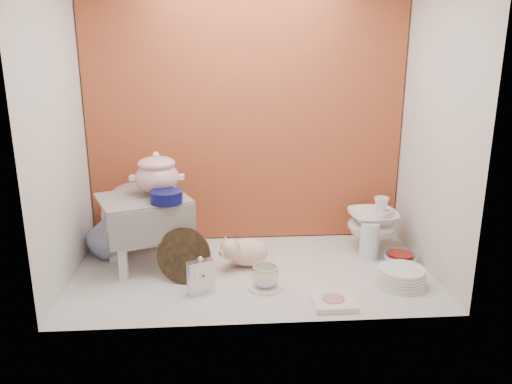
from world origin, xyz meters
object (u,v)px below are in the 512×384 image
at_px(step_stool, 145,231).
at_px(floral_platter, 135,216).
at_px(gold_rim_teacup, 265,276).
at_px(mantel_clock, 201,275).
at_px(porcelain_tower, 372,224).
at_px(blue_white_vase, 110,233).
at_px(plush_pig, 248,251).
at_px(dinner_plate_stack, 401,277).
at_px(soup_tureen, 157,173).
at_px(crystal_bowl, 400,259).

relative_size(step_stool, floral_platter, 1.13).
bearing_deg(gold_rim_teacup, floral_platter, 140.78).
xyz_separation_m(mantel_clock, porcelain_tower, (0.94, 0.45, 0.07)).
bearing_deg(blue_white_vase, porcelain_tower, -0.99).
distance_m(plush_pig, dinner_plate_stack, 0.78).
height_order(step_stool, porcelain_tower, step_stool).
height_order(mantel_clock, plush_pig, mantel_clock).
relative_size(blue_white_vase, dinner_plate_stack, 1.12).
height_order(dinner_plate_stack, porcelain_tower, porcelain_tower).
bearing_deg(mantel_clock, blue_white_vase, 112.01).
height_order(mantel_clock, gold_rim_teacup, mantel_clock).
xyz_separation_m(step_stool, porcelain_tower, (1.24, 0.11, -0.03)).
relative_size(soup_tureen, mantel_clock, 1.47).
bearing_deg(plush_pig, mantel_clock, -135.79).
bearing_deg(gold_rim_teacup, blue_white_vase, 151.01).
height_order(blue_white_vase, porcelain_tower, porcelain_tower).
bearing_deg(dinner_plate_stack, blue_white_vase, 162.36).
relative_size(blue_white_vase, porcelain_tower, 0.85).
bearing_deg(plush_pig, step_stool, 167.33).
bearing_deg(blue_white_vase, crystal_bowl, -8.18).
bearing_deg(gold_rim_teacup, mantel_clock, -175.26).
height_order(step_stool, mantel_clock, step_stool).
distance_m(step_stool, plush_pig, 0.54).
bearing_deg(blue_white_vase, step_stool, -32.12).
height_order(step_stool, plush_pig, step_stool).
relative_size(step_stool, porcelain_tower, 1.37).
distance_m(soup_tureen, dinner_plate_stack, 1.32).
bearing_deg(dinner_plate_stack, plush_pig, 159.20).
xyz_separation_m(dinner_plate_stack, porcelain_tower, (-0.02, 0.44, 0.11)).
xyz_separation_m(floral_platter, porcelain_tower, (1.33, -0.14, -0.03)).
bearing_deg(soup_tureen, gold_rim_teacup, -34.50).
xyz_separation_m(gold_rim_teacup, porcelain_tower, (0.64, 0.42, 0.09)).
bearing_deg(mantel_clock, porcelain_tower, 0.69).
xyz_separation_m(plush_pig, crystal_bowl, (0.81, -0.03, -0.05)).
distance_m(blue_white_vase, gold_rim_teacup, 0.93).
height_order(blue_white_vase, gold_rim_teacup, blue_white_vase).
height_order(blue_white_vase, dinner_plate_stack, blue_white_vase).
bearing_deg(crystal_bowl, gold_rim_teacup, -162.91).
height_order(plush_pig, gold_rim_teacup, plush_pig).
height_order(gold_rim_teacup, crystal_bowl, gold_rim_teacup).
bearing_deg(floral_platter, crystal_bowl, -13.34).
relative_size(step_stool, dinner_plate_stack, 1.80).
relative_size(soup_tureen, gold_rim_teacup, 2.08).
bearing_deg(floral_platter, plush_pig, -26.25).
distance_m(soup_tureen, floral_platter, 0.40).
bearing_deg(floral_platter, porcelain_tower, -6.08).
distance_m(step_stool, blue_white_vase, 0.25).
relative_size(dinner_plate_stack, crystal_bowl, 1.37).
height_order(gold_rim_teacup, dinner_plate_stack, gold_rim_teacup).
distance_m(soup_tureen, mantel_clock, 0.60).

